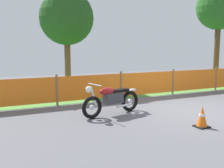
{
  "coord_description": "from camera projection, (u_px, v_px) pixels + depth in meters",
  "views": [
    {
      "loc": [
        -5.64,
        -6.16,
        1.97
      ],
      "look_at": [
        -2.44,
        0.58,
        0.9
      ],
      "focal_mm": 42.43,
      "sensor_mm": 36.0,
      "label": 1
    }
  ],
  "objects": [
    {
      "name": "motorcycle_lead",
      "position": [
        112.0,
        99.0,
        7.59
      ],
      "size": [
        1.98,
        0.68,
        0.95
      ],
      "rotation": [
        0.0,
        0.0,
        -2.93
      ],
      "color": "black",
      "rests_on": "ground"
    },
    {
      "name": "traffic_cone",
      "position": [
        202.0,
        117.0,
        6.45
      ],
      "size": [
        0.32,
        0.32,
        0.53
      ],
      "color": "black",
      "rests_on": "ground"
    },
    {
      "name": "ground",
      "position": [
        191.0,
        111.0,
        8.19
      ],
      "size": [
        24.0,
        24.0,
        0.02
      ],
      "primitive_type": "cube",
      "color": "#5B5B60"
    },
    {
      "name": "barrier_fence",
      "position": [
        148.0,
        83.0,
        10.29
      ],
      "size": [
        12.04,
        0.08,
        1.05
      ],
      "color": "olive",
      "rests_on": "ground"
    },
    {
      "name": "tree_near_left",
      "position": [
        219.0,
        8.0,
        13.44
      ],
      "size": [
        2.28,
        2.28,
        5.08
      ],
      "color": "brown",
      "rests_on": "ground"
    },
    {
      "name": "tree_leftmost",
      "position": [
        67.0,
        18.0,
        11.97
      ],
      "size": [
        2.46,
        2.46,
        4.48
      ],
      "color": "brown",
      "rests_on": "ground"
    },
    {
      "name": "grass_verge",
      "position": [
        117.0,
        87.0,
        12.78
      ],
      "size": [
        24.0,
        5.39,
        0.01
      ],
      "primitive_type": "cube",
      "color": "#4C8C3D",
      "rests_on": "ground"
    }
  ]
}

